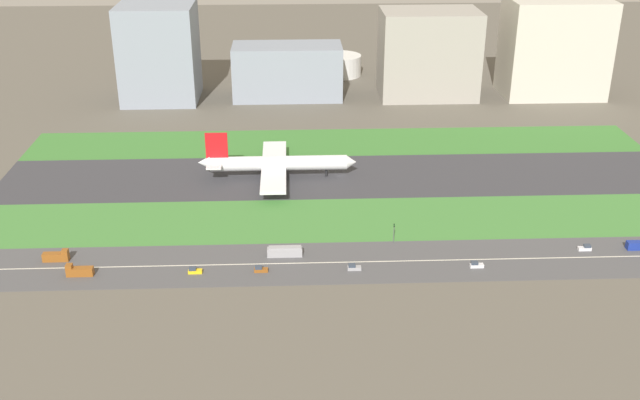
{
  "coord_description": "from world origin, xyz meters",
  "views": [
    {
      "loc": [
        -20.9,
        -289.55,
        121.55
      ],
      "look_at": [
        -10.31,
        -36.5,
        6.0
      ],
      "focal_mm": 42.51,
      "sensor_mm": 36.0,
      "label": 1
    }
  ],
  "objects_px": {
    "bus_0": "(285,251)",
    "fuel_tank_west": "(340,65)",
    "airliner": "(275,163)",
    "car_2": "(260,269)",
    "car_4": "(585,248)",
    "traffic_light": "(394,232)",
    "terminal_building": "(159,53)",
    "truck_2": "(640,245)",
    "truck_1": "(57,256)",
    "car_1": "(194,271)",
    "car_0": "(354,267)",
    "cargo_warehouse": "(554,48)",
    "office_tower": "(428,54)",
    "truck_0": "(79,271)",
    "hangar_building": "(287,72)",
    "car_3": "(476,265)"
  },
  "relations": [
    {
      "from": "car_4",
      "to": "car_2",
      "type": "bearing_deg",
      "value": -174.77
    },
    {
      "from": "car_4",
      "to": "car_3",
      "type": "relative_size",
      "value": 1.0
    },
    {
      "from": "bus_0",
      "to": "fuel_tank_west",
      "type": "distance_m",
      "value": 229.43
    },
    {
      "from": "car_4",
      "to": "traffic_light",
      "type": "xyz_separation_m",
      "value": [
        -63.98,
        7.99,
        3.37
      ]
    },
    {
      "from": "car_4",
      "to": "hangar_building",
      "type": "height_order",
      "value": "hangar_building"
    },
    {
      "from": "airliner",
      "to": "fuel_tank_west",
      "type": "relative_size",
      "value": 2.5
    },
    {
      "from": "car_4",
      "to": "car_1",
      "type": "bearing_deg",
      "value": -175.61
    },
    {
      "from": "terminal_building",
      "to": "office_tower",
      "type": "bearing_deg",
      "value": 0.0
    },
    {
      "from": "car_2",
      "to": "office_tower",
      "type": "height_order",
      "value": "office_tower"
    },
    {
      "from": "terminal_building",
      "to": "truck_2",
      "type": "bearing_deg",
      "value": -44.28
    },
    {
      "from": "bus_0",
      "to": "car_4",
      "type": "bearing_deg",
      "value": 0.0
    },
    {
      "from": "truck_2",
      "to": "terminal_building",
      "type": "height_order",
      "value": "terminal_building"
    },
    {
      "from": "car_3",
      "to": "bus_0",
      "type": "height_order",
      "value": "bus_0"
    },
    {
      "from": "car_4",
      "to": "fuel_tank_west",
      "type": "height_order",
      "value": "fuel_tank_west"
    },
    {
      "from": "car_4",
      "to": "car_0",
      "type": "height_order",
      "value": "same"
    },
    {
      "from": "car_0",
      "to": "traffic_light",
      "type": "height_order",
      "value": "traffic_light"
    },
    {
      "from": "car_0",
      "to": "car_1",
      "type": "relative_size",
      "value": 1.0
    },
    {
      "from": "car_3",
      "to": "office_tower",
      "type": "height_order",
      "value": "office_tower"
    },
    {
      "from": "truck_2",
      "to": "cargo_warehouse",
      "type": "height_order",
      "value": "cargo_warehouse"
    },
    {
      "from": "traffic_light",
      "to": "hangar_building",
      "type": "relative_size",
      "value": 0.12
    },
    {
      "from": "airliner",
      "to": "car_4",
      "type": "bearing_deg",
      "value": -32.82
    },
    {
      "from": "bus_0",
      "to": "terminal_building",
      "type": "xyz_separation_m",
      "value": [
        -66.66,
        182.0,
        23.72
      ]
    },
    {
      "from": "airliner",
      "to": "truck_2",
      "type": "height_order",
      "value": "airliner"
    },
    {
      "from": "car_4",
      "to": "truck_0",
      "type": "xyz_separation_m",
      "value": [
        -166.47,
        -10.0,
        0.75
      ]
    },
    {
      "from": "truck_2",
      "to": "car_2",
      "type": "relative_size",
      "value": 1.91
    },
    {
      "from": "truck_2",
      "to": "car_1",
      "type": "xyz_separation_m",
      "value": [
        -148.77,
        -10.0,
        -0.75
      ]
    },
    {
      "from": "truck_2",
      "to": "car_3",
      "type": "xyz_separation_m",
      "value": [
        -58.11,
        -10.0,
        -0.75
      ]
    },
    {
      "from": "truck_1",
      "to": "car_3",
      "type": "height_order",
      "value": "truck_1"
    },
    {
      "from": "truck_1",
      "to": "cargo_warehouse",
      "type": "height_order",
      "value": "cargo_warehouse"
    },
    {
      "from": "truck_2",
      "to": "truck_1",
      "type": "relative_size",
      "value": 1.0
    },
    {
      "from": "bus_0",
      "to": "terminal_building",
      "type": "height_order",
      "value": "terminal_building"
    },
    {
      "from": "truck_0",
      "to": "traffic_light",
      "type": "height_order",
      "value": "traffic_light"
    },
    {
      "from": "fuel_tank_west",
      "to": "car_0",
      "type": "bearing_deg",
      "value": -92.64
    },
    {
      "from": "car_0",
      "to": "car_3",
      "type": "distance_m",
      "value": 39.73
    },
    {
      "from": "airliner",
      "to": "hangar_building",
      "type": "distance_m",
      "value": 114.44
    },
    {
      "from": "airliner",
      "to": "car_2",
      "type": "bearing_deg",
      "value": -92.72
    },
    {
      "from": "truck_1",
      "to": "car_1",
      "type": "bearing_deg",
      "value": -12.25
    },
    {
      "from": "office_tower",
      "to": "truck_0",
      "type": "bearing_deg",
      "value": -126.75
    },
    {
      "from": "airliner",
      "to": "truck_2",
      "type": "relative_size",
      "value": 7.74
    },
    {
      "from": "hangar_building",
      "to": "bus_0",
      "type": "bearing_deg",
      "value": -90.49
    },
    {
      "from": "cargo_warehouse",
      "to": "car_4",
      "type": "bearing_deg",
      "value": -104.11
    },
    {
      "from": "truck_2",
      "to": "truck_1",
      "type": "distance_m",
      "value": 194.83
    },
    {
      "from": "car_4",
      "to": "traffic_light",
      "type": "bearing_deg",
      "value": 172.88
    },
    {
      "from": "car_1",
      "to": "office_tower",
      "type": "xyz_separation_m",
      "value": [
        107.04,
        192.0,
        22.45
      ]
    },
    {
      "from": "hangar_building",
      "to": "terminal_building",
      "type": "bearing_deg",
      "value": 180.0
    },
    {
      "from": "truck_1",
      "to": "cargo_warehouse",
      "type": "bearing_deg",
      "value": 39.35
    },
    {
      "from": "car_3",
      "to": "car_1",
      "type": "bearing_deg",
      "value": 0.0
    },
    {
      "from": "truck_1",
      "to": "bus_0",
      "type": "height_order",
      "value": "truck_1"
    },
    {
      "from": "car_0",
      "to": "car_2",
      "type": "xyz_separation_m",
      "value": [
        -29.94,
        0.0,
        0.0
      ]
    },
    {
      "from": "airliner",
      "to": "bus_0",
      "type": "distance_m",
      "value": 68.27
    }
  ]
}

